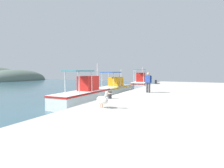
# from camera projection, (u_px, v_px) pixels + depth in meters

# --- Properties ---
(quay_pier) EXTENTS (36.00, 10.00, 0.80)m
(quay_pier) POSITION_uv_depth(u_px,v_px,m) (189.00, 104.00, 12.05)
(quay_pier) COLOR #BCB7AD
(quay_pier) RESTS_ON ground
(distant_hill_nearest) EXTENTS (18.13, 9.05, 5.65)m
(distant_hill_nearest) POSITION_uv_depth(u_px,v_px,m) (15.00, 81.00, 47.48)
(distant_hill_nearest) COLOR #596B60
(distant_hill_nearest) RESTS_ON ground
(fishing_boat_second) EXTENTS (6.18, 1.78, 3.18)m
(fishing_boat_second) POSITION_uv_depth(u_px,v_px,m) (84.00, 94.00, 14.39)
(fishing_boat_second) COLOR white
(fishing_boat_second) RESTS_ON ground
(fishing_boat_third) EXTENTS (6.11, 2.14, 2.68)m
(fishing_boat_third) POSITION_uv_depth(u_px,v_px,m) (114.00, 88.00, 21.15)
(fishing_boat_third) COLOR silver
(fishing_boat_third) RESTS_ON ground
(fishing_boat_fourth) EXTENTS (6.37, 2.74, 3.07)m
(fishing_boat_fourth) POSITION_uv_depth(u_px,v_px,m) (140.00, 83.00, 26.17)
(fishing_boat_fourth) COLOR white
(fishing_boat_fourth) RESTS_ON ground
(pelican) EXTENTS (0.48, 0.97, 0.82)m
(pelican) POSITION_uv_depth(u_px,v_px,m) (102.00, 100.00, 8.85)
(pelican) COLOR tan
(pelican) RESTS_ON quay_pier
(fisherman_standing) EXTENTS (0.31, 0.58, 1.62)m
(fisherman_standing) POSITION_uv_depth(u_px,v_px,m) (148.00, 82.00, 14.93)
(fisherman_standing) COLOR #3F3F42
(fisherman_standing) RESTS_ON quay_pier
(mooring_bollard_nearest) EXTENTS (0.25, 0.25, 0.46)m
(mooring_bollard_nearest) POSITION_uv_depth(u_px,v_px,m) (110.00, 95.00, 11.82)
(mooring_bollard_nearest) COLOR #333338
(mooring_bollard_nearest) RESTS_ON quay_pier
(mooring_bollard_second) EXTENTS (0.27, 0.27, 0.53)m
(mooring_bollard_second) POSITION_uv_depth(u_px,v_px,m) (156.00, 82.00, 24.59)
(mooring_bollard_second) COLOR #333338
(mooring_bollard_second) RESTS_ON quay_pier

